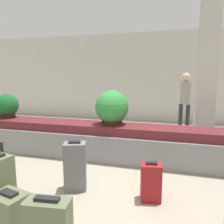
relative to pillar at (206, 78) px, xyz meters
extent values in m
plane|color=#9E937F|center=(-1.83, -2.36, -1.60)|extent=(18.00, 18.00, 0.00)
cube|color=beige|center=(-1.83, 2.94, 0.00)|extent=(18.00, 0.06, 3.20)
cube|color=gray|center=(-1.83, -1.13, -1.34)|extent=(8.46, 0.79, 0.52)
cube|color=#5B1E23|center=(-1.83, -1.13, -0.99)|extent=(8.12, 0.63, 0.17)
cube|color=beige|center=(0.00, 0.00, 0.00)|extent=(0.39, 0.39, 3.20)
cube|color=maroon|center=(-0.93, -2.48, -1.35)|extent=(0.30, 0.25, 0.50)
cube|color=black|center=(-0.93, -2.48, -1.08)|extent=(0.16, 0.10, 0.03)
cube|color=#5B6647|center=(-2.26, -3.52, -1.37)|extent=(0.41, 0.34, 0.45)
cube|color=black|center=(-2.26, -3.52, -1.13)|extent=(0.21, 0.13, 0.03)
cube|color=black|center=(-1.69, -3.72, -0.99)|extent=(0.22, 0.09, 0.03)
cube|color=#5B6647|center=(-2.62, -3.24, -1.24)|extent=(0.35, 0.26, 0.73)
cube|color=slate|center=(-2.01, -2.48, -1.25)|extent=(0.36, 0.31, 0.70)
cube|color=black|center=(-2.01, -2.48, -0.89)|extent=(0.19, 0.13, 0.03)
cylinder|color=#381914|center=(-1.84, -1.11, -0.83)|extent=(0.41, 0.41, 0.16)
sphere|color=#2D7F38|center=(-1.84, -1.11, -0.56)|extent=(0.66, 0.66, 0.66)
cylinder|color=#381914|center=(-4.38, -1.04, -0.84)|extent=(0.33, 0.33, 0.15)
sphere|color=#195B28|center=(-4.38, -1.04, -0.62)|extent=(0.52, 0.52, 0.52)
cylinder|color=#282833|center=(-0.45, 1.39, -1.18)|extent=(0.11, 0.11, 0.83)
cylinder|color=#282833|center=(-0.25, 1.39, -1.18)|extent=(0.11, 0.11, 0.83)
cube|color=gray|center=(-0.35, 1.39, -0.44)|extent=(0.26, 0.36, 0.66)
sphere|color=beige|center=(-0.35, 1.39, 0.01)|extent=(0.24, 0.24, 0.24)
camera|label=1|loc=(-0.70, -5.21, 0.03)|focal=35.00mm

